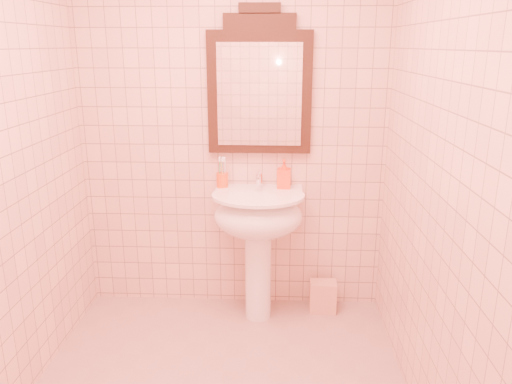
{
  "coord_description": "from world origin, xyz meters",
  "views": [
    {
      "loc": [
        0.29,
        -2.11,
        1.76
      ],
      "look_at": [
        0.18,
        0.55,
        0.97
      ],
      "focal_mm": 35.0,
      "sensor_mm": 36.0,
      "label": 1
    }
  ],
  "objects_px": {
    "pedestal_sink": "(258,224)",
    "towel": "(323,296)",
    "toothbrush_cup": "(222,180)",
    "mirror": "(260,86)",
    "soap_dispenser": "(284,174)"
  },
  "relations": [
    {
      "from": "pedestal_sink",
      "to": "towel",
      "type": "xyz_separation_m",
      "value": [
        0.44,
        0.09,
        -0.55
      ]
    },
    {
      "from": "toothbrush_cup",
      "to": "towel",
      "type": "relative_size",
      "value": 0.81
    },
    {
      "from": "towel",
      "to": "pedestal_sink",
      "type": "bearing_deg",
      "value": -167.87
    },
    {
      "from": "pedestal_sink",
      "to": "toothbrush_cup",
      "type": "height_order",
      "value": "toothbrush_cup"
    },
    {
      "from": "mirror",
      "to": "toothbrush_cup",
      "type": "distance_m",
      "value": 0.64
    },
    {
      "from": "mirror",
      "to": "toothbrush_cup",
      "type": "xyz_separation_m",
      "value": [
        -0.24,
        -0.05,
        -0.59
      ]
    },
    {
      "from": "pedestal_sink",
      "to": "soap_dispenser",
      "type": "bearing_deg",
      "value": 41.39
    },
    {
      "from": "mirror",
      "to": "soap_dispenser",
      "type": "xyz_separation_m",
      "value": [
        0.16,
        -0.06,
        -0.55
      ]
    },
    {
      "from": "pedestal_sink",
      "to": "mirror",
      "type": "distance_m",
      "value": 0.87
    },
    {
      "from": "mirror",
      "to": "toothbrush_cup",
      "type": "relative_size",
      "value": 5.22
    },
    {
      "from": "toothbrush_cup",
      "to": "soap_dispenser",
      "type": "relative_size",
      "value": 0.93
    },
    {
      "from": "mirror",
      "to": "pedestal_sink",
      "type": "bearing_deg",
      "value": -90.0
    },
    {
      "from": "pedestal_sink",
      "to": "soap_dispenser",
      "type": "xyz_separation_m",
      "value": [
        0.16,
        0.14,
        0.3
      ]
    },
    {
      "from": "mirror",
      "to": "toothbrush_cup",
      "type": "height_order",
      "value": "mirror"
    },
    {
      "from": "pedestal_sink",
      "to": "soap_dispenser",
      "type": "distance_m",
      "value": 0.37
    }
  ]
}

